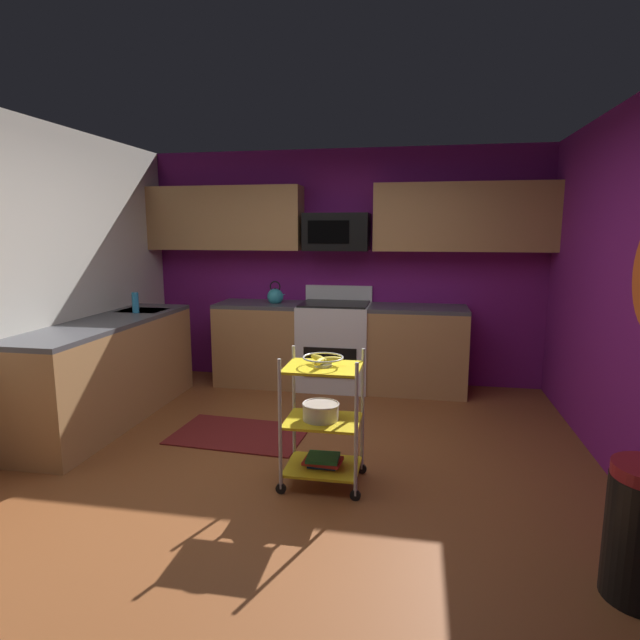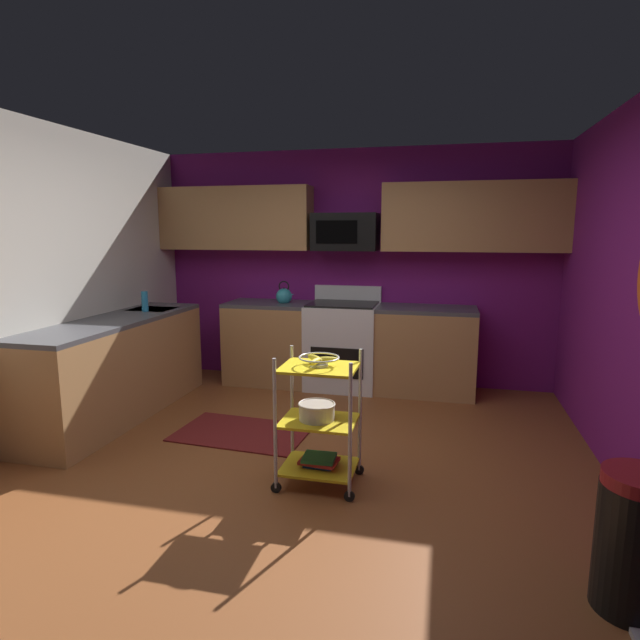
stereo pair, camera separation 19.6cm
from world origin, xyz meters
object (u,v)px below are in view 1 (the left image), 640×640
(microwave, at_px, (337,232))
(fruit_bowl, at_px, (323,359))
(oven_range, at_px, (335,344))
(kettle, at_px, (275,296))
(dish_soap_bottle, at_px, (135,303))
(rolling_cart, at_px, (323,420))
(mixing_bowl_large, at_px, (321,411))
(book_stack, at_px, (323,460))

(microwave, relative_size, fruit_bowl, 2.57)
(oven_range, distance_m, microwave, 1.23)
(kettle, distance_m, dish_soap_bottle, 1.48)
(rolling_cart, xyz_separation_m, fruit_bowl, (-0.00, 0.00, 0.42))
(oven_range, xyz_separation_m, fruit_bowl, (0.28, -2.26, 0.40))
(dish_soap_bottle, bearing_deg, fruit_bowl, -32.38)
(mixing_bowl_large, distance_m, dish_soap_bottle, 2.53)
(rolling_cart, relative_size, book_stack, 3.41)
(microwave, distance_m, book_stack, 2.83)
(kettle, bearing_deg, mixing_bowl_large, -67.59)
(kettle, height_order, dish_soap_bottle, kettle)
(fruit_bowl, relative_size, mixing_bowl_large, 1.08)
(oven_range, relative_size, dish_soap_bottle, 5.50)
(microwave, distance_m, dish_soap_bottle, 2.21)
(book_stack, relative_size, kettle, 1.02)
(oven_range, xyz_separation_m, kettle, (-0.67, -0.00, 0.52))
(rolling_cart, relative_size, kettle, 3.47)
(mixing_bowl_large, xyz_separation_m, dish_soap_bottle, (-2.09, 1.34, 0.50))
(oven_range, bearing_deg, dish_soap_bottle, -153.26)
(mixing_bowl_large, bearing_deg, book_stack, 0.00)
(fruit_bowl, bearing_deg, microwave, 96.70)
(oven_range, xyz_separation_m, book_stack, (0.28, -2.26, -0.31))
(dish_soap_bottle, bearing_deg, kettle, 38.32)
(microwave, bearing_deg, dish_soap_bottle, -150.70)
(microwave, relative_size, dish_soap_bottle, 3.50)
(kettle, bearing_deg, microwave, 9.22)
(mixing_bowl_large, height_order, book_stack, mixing_bowl_large)
(oven_range, relative_size, microwave, 1.57)
(microwave, xyz_separation_m, book_stack, (0.28, -2.36, -1.53))
(microwave, bearing_deg, oven_range, -89.74)
(microwave, relative_size, book_stack, 2.61)
(microwave, height_order, rolling_cart, microwave)
(oven_range, xyz_separation_m, mixing_bowl_large, (0.26, -2.26, 0.04))
(fruit_bowl, distance_m, kettle, 2.45)
(oven_range, relative_size, mixing_bowl_large, 4.37)
(fruit_bowl, relative_size, dish_soap_bottle, 1.36)
(oven_range, bearing_deg, microwave, 90.26)
(mixing_bowl_large, relative_size, book_stack, 0.94)
(rolling_cart, height_order, mixing_bowl_large, rolling_cart)
(mixing_bowl_large, distance_m, book_stack, 0.35)
(oven_range, height_order, kettle, kettle)
(fruit_bowl, bearing_deg, mixing_bowl_large, -180.00)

